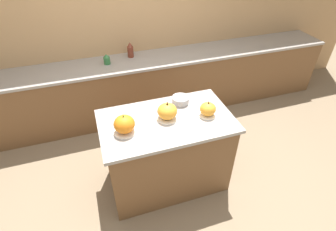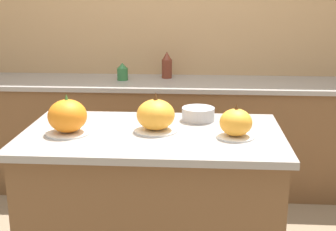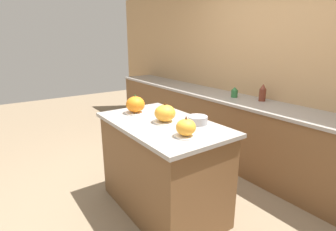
# 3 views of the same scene
# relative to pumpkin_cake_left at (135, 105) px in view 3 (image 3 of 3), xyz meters

# --- Properties ---
(ground_plane) EXTENTS (12.00, 12.00, 0.00)m
(ground_plane) POSITION_rel_pumpkin_cake_left_xyz_m (0.42, 0.05, -1.00)
(ground_plane) COLOR #847056
(wall_back) EXTENTS (8.00, 0.06, 2.50)m
(wall_back) POSITION_rel_pumpkin_cake_left_xyz_m (0.42, 1.78, 0.25)
(wall_back) COLOR tan
(wall_back) RESTS_ON ground_plane
(kitchen_island) EXTENTS (1.31, 0.77, 0.91)m
(kitchen_island) POSITION_rel_pumpkin_cake_left_xyz_m (0.42, 0.05, -0.54)
(kitchen_island) COLOR brown
(kitchen_island) RESTS_ON ground_plane
(back_counter) EXTENTS (6.00, 0.60, 0.90)m
(back_counter) POSITION_rel_pumpkin_cake_left_xyz_m (0.42, 1.45, -0.55)
(back_counter) COLOR brown
(back_counter) RESTS_ON ground_plane
(pumpkin_cake_left) EXTENTS (0.22, 0.22, 0.20)m
(pumpkin_cake_left) POSITION_rel_pumpkin_cake_left_xyz_m (0.00, 0.00, 0.00)
(pumpkin_cake_left) COLOR white
(pumpkin_cake_left) RESTS_ON kitchen_island
(pumpkin_cake_center) EXTENTS (0.22, 0.22, 0.20)m
(pumpkin_cake_center) POSITION_rel_pumpkin_cake_left_xyz_m (0.43, 0.07, -0.00)
(pumpkin_cake_center) COLOR white
(pumpkin_cake_center) RESTS_ON kitchen_island
(pumpkin_cake_right) EXTENTS (0.19, 0.19, 0.17)m
(pumpkin_cake_right) POSITION_rel_pumpkin_cake_left_xyz_m (0.83, -0.00, -0.02)
(pumpkin_cake_right) COLOR white
(pumpkin_cake_right) RESTS_ON kitchen_island
(bottle_tall) EXTENTS (0.08, 0.08, 0.22)m
(bottle_tall) POSITION_rel_pumpkin_cake_left_xyz_m (0.38, 1.59, 0.00)
(bottle_tall) COLOR maroon
(bottle_tall) RESTS_ON back_counter
(bottle_short) EXTENTS (0.09, 0.09, 0.14)m
(bottle_short) POSITION_rel_pumpkin_cake_left_xyz_m (0.03, 1.48, -0.03)
(bottle_short) COLOR #2D6B38
(bottle_short) RESTS_ON back_counter
(mixing_bowl) EXTENTS (0.18, 0.18, 0.07)m
(mixing_bowl) POSITION_rel_pumpkin_cake_left_xyz_m (0.65, 0.28, -0.05)
(mixing_bowl) COLOR #ADADB2
(mixing_bowl) RESTS_ON kitchen_island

